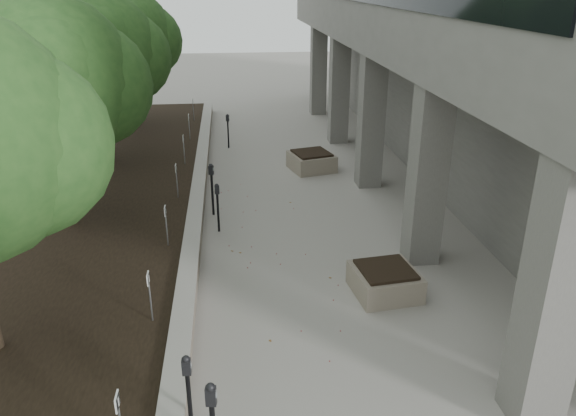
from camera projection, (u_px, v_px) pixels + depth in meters
retaining_wall at (197, 208)px, 14.94m from camera, size 0.39×26.00×0.50m
planting_bed at (57, 216)px, 14.60m from camera, size 7.00×26.00×0.40m
crabapple_tree_3 at (56, 115)px, 12.63m from camera, size 4.60×4.00×5.44m
crabapple_tree_4 at (101, 79)px, 17.21m from camera, size 4.60×4.00×5.44m
crabapple_tree_5 at (126, 57)px, 21.80m from camera, size 4.60×4.00×5.44m
parking_sign_3 at (150, 297)px, 9.60m from camera, size 0.04×0.22×0.96m
parking_sign_4 at (166, 226)px, 12.36m from camera, size 0.04×0.22×0.96m
parking_sign_5 at (177, 181)px, 15.11m from camera, size 0.04×0.22×0.96m
parking_sign_6 at (184, 150)px, 17.86m from camera, size 0.04×0.22×0.96m
parking_sign_7 at (189, 127)px, 20.61m from camera, size 0.04×0.22×0.96m
parking_sign_8 at (193, 109)px, 23.37m from camera, size 0.04×0.22×0.96m
parking_meter_2 at (189, 399)px, 7.52m from camera, size 0.14×0.11×1.42m
parking_meter_3 at (218, 208)px, 13.93m from camera, size 0.15×0.12×1.30m
parking_meter_4 at (212, 190)px, 14.90m from camera, size 0.17×0.15×1.47m
parking_meter_5 at (228, 131)px, 20.89m from camera, size 0.16×0.13×1.32m
planter_front at (385, 281)px, 11.29m from camera, size 1.39×1.39×0.58m
planter_back at (312, 161)px, 18.63m from camera, size 1.64×1.64×0.62m
berry_scatter at (272, 288)px, 11.54m from camera, size 3.30×14.10×0.02m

